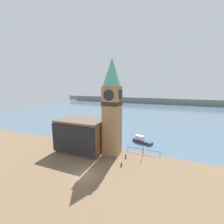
% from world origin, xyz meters
% --- Properties ---
extents(ground_plane, '(160.00, 160.00, 0.00)m').
position_xyz_m(ground_plane, '(0.00, 0.00, 0.00)').
color(ground_plane, brown).
extents(water, '(160.00, 120.00, 0.00)m').
position_xyz_m(water, '(0.00, 72.81, -0.00)').
color(water, slate).
rests_on(water, ground_plane).
extents(far_shoreline, '(180.00, 3.00, 5.00)m').
position_xyz_m(far_shoreline, '(0.00, 112.81, 2.50)').
color(far_shoreline, gray).
rests_on(far_shoreline, water).
extents(pier_railing, '(8.18, 0.08, 1.09)m').
position_xyz_m(pier_railing, '(8.22, 12.56, 0.93)').
color(pier_railing, '#333338').
rests_on(pier_railing, ground_plane).
extents(clock_tower, '(4.14, 4.14, 21.81)m').
position_xyz_m(clock_tower, '(1.34, 9.93, 11.59)').
color(clock_tower, '#9E754C').
rests_on(clock_tower, ground_plane).
extents(pier_building, '(11.35, 7.56, 7.81)m').
position_xyz_m(pier_building, '(-6.35, 8.84, 3.92)').
color(pier_building, brown).
rests_on(pier_building, ground_plane).
extents(boat_near, '(5.88, 3.68, 1.90)m').
position_xyz_m(boat_near, '(6.50, 19.28, 0.68)').
color(boat_near, '#333856').
rests_on(boat_near, water).
extents(mooring_bollard_near, '(0.32, 0.32, 0.71)m').
position_xyz_m(mooring_bollard_near, '(5.23, 5.30, 0.38)').
color(mooring_bollard_near, '#2D2D33').
rests_on(mooring_bollard_near, ground_plane).
extents(mooring_bollard_far, '(0.31, 0.31, 0.83)m').
position_xyz_m(mooring_bollard_far, '(5.07, 8.85, 0.45)').
color(mooring_bollard_far, '#2D2D33').
rests_on(mooring_bollard_far, ground_plane).
extents(lamp_post, '(0.32, 0.32, 4.14)m').
position_xyz_m(lamp_post, '(8.42, 10.96, 2.87)').
color(lamp_post, black).
rests_on(lamp_post, ground_plane).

